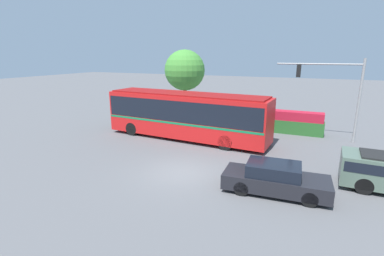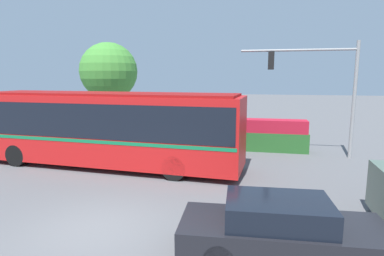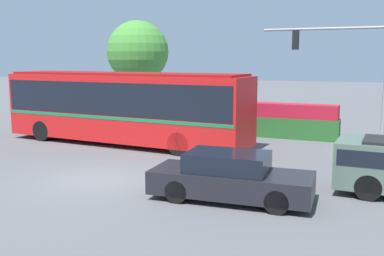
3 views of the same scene
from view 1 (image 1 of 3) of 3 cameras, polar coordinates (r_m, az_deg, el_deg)
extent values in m
plane|color=#5B5B5E|center=(15.07, -1.93, -8.91)|extent=(140.00, 140.00, 0.00)
cube|color=red|center=(20.55, -1.20, 2.61)|extent=(12.28, 3.35, 3.02)
cube|color=black|center=(20.46, -1.20, 3.94)|extent=(12.04, 3.38, 1.45)
cube|color=#147A47|center=(20.63, -1.19, 1.63)|extent=(12.16, 3.38, 0.14)
cube|color=black|center=(23.96, -14.13, 4.76)|extent=(0.20, 2.19, 1.69)
cube|color=maroon|center=(20.29, -1.22, 6.92)|extent=(11.78, 3.12, 0.10)
cylinder|color=black|center=(22.19, -12.00, -0.15)|extent=(1.02, 0.36, 1.00)
cylinder|color=black|center=(23.93, -8.57, 1.07)|extent=(1.02, 0.36, 1.00)
cylinder|color=black|center=(18.44, 6.76, -2.92)|extent=(1.02, 0.36, 1.00)
cylinder|color=black|center=(20.50, 9.03, -1.22)|extent=(1.02, 0.36, 1.00)
cube|color=black|center=(13.32, 16.46, -10.41)|extent=(4.66, 2.02, 0.66)
cube|color=black|center=(13.09, 16.14, -7.97)|extent=(2.37, 1.67, 0.54)
cylinder|color=black|center=(14.11, 22.47, -10.32)|extent=(0.67, 0.26, 0.65)
cylinder|color=black|center=(12.72, 22.64, -13.11)|extent=(0.67, 0.26, 0.65)
cylinder|color=black|center=(14.21, 11.07, -9.25)|extent=(0.67, 0.26, 0.65)
cylinder|color=black|center=(12.84, 9.90, -11.89)|extent=(0.67, 0.26, 0.65)
cylinder|color=black|center=(16.36, 30.93, -7.71)|extent=(0.77, 0.29, 0.76)
cylinder|color=black|center=(14.85, 31.37, -9.92)|extent=(0.77, 0.29, 0.76)
cylinder|color=gray|center=(22.48, 30.61, 4.58)|extent=(0.18, 0.18, 5.79)
cylinder|color=gray|center=(22.10, 24.15, 11.69)|extent=(5.57, 0.12, 0.12)
cube|color=black|center=(22.16, 20.71, 10.72)|extent=(0.30, 0.22, 0.90)
cylinder|color=red|center=(22.27, 20.80, 11.50)|extent=(0.18, 0.02, 0.18)
cylinder|color=yellow|center=(22.28, 20.73, 10.73)|extent=(0.18, 0.02, 0.18)
cylinder|color=green|center=(22.30, 20.66, 9.96)|extent=(0.18, 0.02, 0.18)
cube|color=#286028|center=(23.73, 16.36, 0.58)|extent=(7.25, 1.05, 1.05)
cube|color=#B7192D|center=(23.55, 16.50, 2.64)|extent=(7.11, 1.00, 0.70)
cylinder|color=brown|center=(30.17, -1.43, 5.90)|extent=(0.37, 0.37, 2.97)
sphere|color=#479338|center=(29.87, -1.47, 11.58)|extent=(4.17, 4.17, 4.17)
camera|label=2|loc=(5.84, 3.59, -4.90)|focal=29.61mm
camera|label=3|loc=(3.16, 93.42, -41.20)|focal=41.50mm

